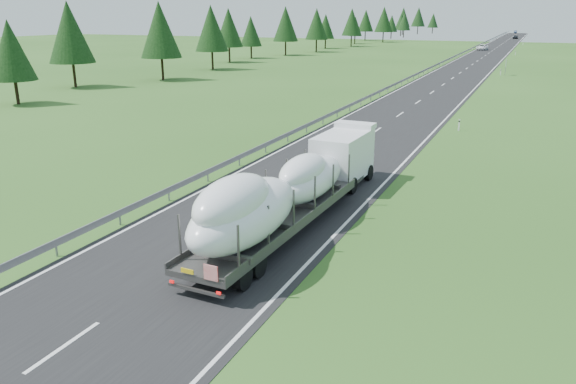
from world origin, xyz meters
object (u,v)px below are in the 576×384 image
at_px(highway_sign, 506,64).
at_px(distant_van, 482,47).
at_px(distant_car_dark, 515,37).
at_px(distant_car_blue, 515,32).
at_px(boat_truck, 290,187).

xyz_separation_m(highway_sign, distant_van, (-10.04, 67.48, -1.04)).
height_order(distant_car_dark, distant_car_blue, distant_car_dark).
bearing_deg(boat_truck, highway_sign, 86.42).
bearing_deg(distant_car_dark, boat_truck, -86.79).
bearing_deg(highway_sign, distant_van, 98.46).
distance_m(highway_sign, distant_car_blue, 217.82).
bearing_deg(distant_car_blue, highway_sign, -91.32).
bearing_deg(distant_car_dark, distant_van, -90.39).
height_order(highway_sign, distant_car_dark, highway_sign).
distance_m(distant_car_dark, distant_car_blue, 70.44).
distance_m(boat_truck, distant_car_dark, 224.39).
xyz_separation_m(boat_truck, distant_car_dark, (-0.31, 224.39, -1.34)).
distance_m(highway_sign, distant_van, 68.23).
relative_size(distant_van, distant_car_dark, 1.33).
relative_size(highway_sign, distant_car_blue, 0.64).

